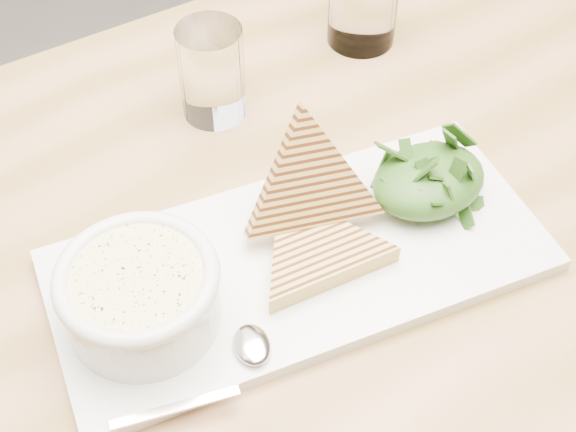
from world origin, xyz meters
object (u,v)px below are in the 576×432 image
soup_bowl (142,300)px  glass_near (212,72)px  table_top (357,233)px  platter (299,261)px

soup_bowl → glass_near: size_ratio=1.22×
table_top → soup_bowl: (-0.23, -0.01, 0.06)m
table_top → glass_near: glass_near is taller
soup_bowl → glass_near: bearing=50.5°
table_top → glass_near: size_ratio=11.70×
table_top → platter: (-0.08, -0.02, 0.03)m
table_top → glass_near: bearing=101.9°
platter → glass_near: (0.03, 0.23, 0.05)m
soup_bowl → table_top: bearing=1.8°
table_top → glass_near: 0.23m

